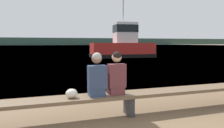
% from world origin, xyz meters
% --- Properties ---
extents(water_surface, '(240.00, 240.00, 0.00)m').
position_xyz_m(water_surface, '(0.00, 124.54, 0.00)').
color(water_surface, '#426B8E').
rests_on(water_surface, ground).
extents(far_shoreline, '(600.00, 12.00, 6.14)m').
position_xyz_m(far_shoreline, '(0.00, 188.56, 3.07)').
color(far_shoreline, '#2D3D2D').
rests_on(far_shoreline, ground).
extents(bench_main, '(7.98, 0.47, 0.50)m').
position_xyz_m(bench_main, '(0.37, 2.30, 0.41)').
color(bench_main, brown).
rests_on(bench_main, ground).
extents(person_left, '(0.38, 0.36, 0.94)m').
position_xyz_m(person_left, '(-0.37, 2.30, 0.93)').
color(person_left, navy).
rests_on(person_left, bench_main).
extents(person_right, '(0.38, 0.36, 0.96)m').
position_xyz_m(person_right, '(0.07, 2.30, 0.93)').
color(person_right, '#56282D').
rests_on(person_right, bench_main).
extents(shopping_bag, '(0.24, 0.19, 0.20)m').
position_xyz_m(shopping_bag, '(-0.91, 2.30, 0.59)').
color(shopping_bag, beige).
rests_on(shopping_bag, bench_main).
extents(tugboat_red, '(7.31, 3.42, 6.99)m').
position_xyz_m(tugboat_red, '(6.68, 19.75, 1.24)').
color(tugboat_red, red).
rests_on(tugboat_red, water_surface).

